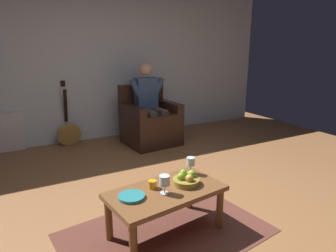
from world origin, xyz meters
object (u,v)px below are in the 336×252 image
at_px(person_seated, 150,101).
at_px(wine_glass_far, 191,162).
at_px(wine_glass_near, 165,181).
at_px(candle_jar, 152,184).
at_px(armchair, 150,123).
at_px(coffee_table, 166,197).
at_px(decorative_dish, 132,197).
at_px(guitar, 69,132).
at_px(fruit_bowl, 186,179).

xyz_separation_m(person_seated, wine_glass_far, (0.56, 2.09, -0.20)).
height_order(person_seated, wine_glass_far, person_seated).
xyz_separation_m(wine_glass_near, candle_jar, (0.05, -0.13, -0.07)).
relative_size(armchair, person_seated, 0.72).
height_order(coffee_table, decorative_dish, decorative_dish).
bearing_deg(wine_glass_near, person_seated, -112.18).
distance_m(armchair, wine_glass_near, 2.52).
height_order(wine_glass_near, decorative_dish, wine_glass_near).
height_order(armchair, guitar, guitar).
bearing_deg(person_seated, wine_glass_far, 70.05).
bearing_deg(decorative_dish, armchair, -117.81).
distance_m(armchair, person_seated, 0.37).
height_order(armchair, coffee_table, armchair).
distance_m(person_seated, coffee_table, 2.47).
distance_m(wine_glass_near, wine_glass_far, 0.45).
relative_size(guitar, wine_glass_near, 6.75).
relative_size(armchair, coffee_table, 0.95).
distance_m(wine_glass_far, candle_jar, 0.45).
height_order(coffee_table, fruit_bowl, fruit_bowl).
relative_size(wine_glass_far, candle_jar, 2.21).
bearing_deg(decorative_dish, person_seated, -117.94).
bearing_deg(armchair, wine_glass_far, 70.15).
xyz_separation_m(fruit_bowl, decorative_dish, (0.50, 0.01, -0.03)).
distance_m(fruit_bowl, candle_jar, 0.29).
bearing_deg(armchair, candle_jar, 60.84).
bearing_deg(candle_jar, wine_glass_far, -166.98).
relative_size(person_seated, decorative_dish, 6.36).
height_order(guitar, fruit_bowl, guitar).
relative_size(decorative_dish, candle_jar, 2.92).
distance_m(person_seated, fruit_bowl, 2.38).
relative_size(coffee_table, fruit_bowl, 4.36).
distance_m(decorative_dish, candle_jar, 0.22).
bearing_deg(armchair, decorative_dish, 57.23).
relative_size(armchair, guitar, 0.92).
xyz_separation_m(armchair, guitar, (1.19, -0.51, -0.11)).
height_order(armchair, fruit_bowl, armchair).
distance_m(person_seated, guitar, 1.39).
bearing_deg(coffee_table, person_seated, -111.79).
bearing_deg(person_seated, decorative_dish, 57.10).
xyz_separation_m(coffee_table, guitar, (0.28, -2.79, -0.12)).
xyz_separation_m(armchair, decorative_dish, (1.20, 2.28, 0.08)).
xyz_separation_m(guitar, wine_glass_far, (-0.63, 2.62, 0.29)).
bearing_deg(wine_glass_near, candle_jar, -69.85).
bearing_deg(armchair, coffee_table, 63.37).
bearing_deg(decorative_dish, wine_glass_far, -164.93).
bearing_deg(wine_glass_far, decorative_dish, 15.07).
xyz_separation_m(coffee_table, wine_glass_far, (-0.35, -0.17, 0.17)).
bearing_deg(guitar, armchair, 156.69).
height_order(guitar, decorative_dish, guitar).
bearing_deg(wine_glass_near, coffee_table, -127.39).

